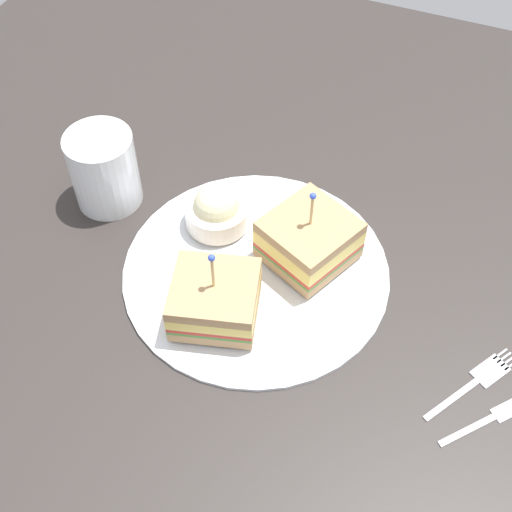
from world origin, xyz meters
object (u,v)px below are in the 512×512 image
at_px(sandwich_half_back, 215,299).
at_px(coleslaw_bowl, 217,210).
at_px(drink_glass, 105,173).
at_px(fork, 480,378).
at_px(sandwich_half_front, 309,239).
at_px(knife, 505,411).
at_px(plate, 256,270).

relative_size(sandwich_half_back, coleslaw_bowl, 1.43).
distance_m(drink_glass, fork, 0.46).
relative_size(sandwich_half_front, knife, 1.07).
distance_m(sandwich_half_back, coleslaw_bowl, 0.12).
bearing_deg(sandwich_half_front, knife, -23.73).
xyz_separation_m(plate, knife, (0.28, -0.07, -0.00)).
bearing_deg(plate, drink_glass, 169.09).
relative_size(drink_glass, knife, 0.88).
bearing_deg(knife, coleslaw_bowl, 162.31).
xyz_separation_m(drink_glass, knife, (0.48, -0.10, -0.04)).
distance_m(coleslaw_bowl, fork, 0.33).
relative_size(coleslaw_bowl, drink_glass, 0.77).
height_order(coleslaw_bowl, fork, coleslaw_bowl).
distance_m(sandwich_half_front, drink_glass, 0.25).
bearing_deg(drink_glass, fork, -9.81).
distance_m(sandwich_half_front, knife, 0.26).
height_order(plate, sandwich_half_back, sandwich_half_back).
distance_m(sandwich_half_back, fork, 0.27).
height_order(plate, sandwich_half_front, sandwich_half_front).
bearing_deg(fork, sandwich_half_front, 159.50).
bearing_deg(sandwich_half_back, fork, 6.39).
bearing_deg(fork, drink_glass, 170.19).
bearing_deg(sandwich_half_back, knife, 0.80).
relative_size(sandwich_half_back, drink_glass, 1.11).
height_order(plate, coleslaw_bowl, coleslaw_bowl).
relative_size(sandwich_half_back, knife, 0.97).
height_order(plate, drink_glass, drink_glass).
height_order(coleslaw_bowl, knife, coleslaw_bowl).
xyz_separation_m(sandwich_half_back, knife, (0.30, 0.00, -0.03)).
relative_size(sandwich_half_front, fork, 1.06).
distance_m(drink_glass, knife, 0.49).
xyz_separation_m(sandwich_half_front, coleslaw_bowl, (-0.11, 0.01, -0.01)).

